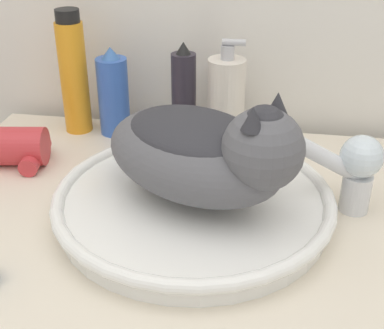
% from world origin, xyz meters
% --- Properties ---
extents(sink_basin, '(0.41, 0.41, 0.04)m').
position_xyz_m(sink_basin, '(-0.02, 0.27, 0.83)').
color(sink_basin, white).
rests_on(sink_basin, vanity_counter).
extents(cat, '(0.33, 0.35, 0.17)m').
position_xyz_m(cat, '(-0.00, 0.26, 0.92)').
color(cat, '#56565B').
rests_on(cat, sink_basin).
extents(faucet, '(0.13, 0.06, 0.12)m').
position_xyz_m(faucet, '(0.21, 0.32, 0.88)').
color(faucet, silver).
rests_on(faucet, vanity_counter).
extents(hairspray_can_black, '(0.05, 0.05, 0.19)m').
position_xyz_m(hairspray_can_black, '(-0.08, 0.53, 0.89)').
color(hairspray_can_black, '#28232D').
rests_on(hairspray_can_black, vanity_counter).
extents(spray_bottle_trigger, '(0.06, 0.06, 0.17)m').
position_xyz_m(spray_bottle_trigger, '(-0.22, 0.53, 0.89)').
color(spray_bottle_trigger, '#335BB7').
rests_on(spray_bottle_trigger, vanity_counter).
extents(shampoo_bottle_tall, '(0.05, 0.05, 0.24)m').
position_xyz_m(shampoo_bottle_tall, '(-0.29, 0.53, 0.92)').
color(shampoo_bottle_tall, orange).
rests_on(shampoo_bottle_tall, vanity_counter).
extents(soap_pump_bottle, '(0.07, 0.07, 0.19)m').
position_xyz_m(soap_pump_bottle, '(-0.00, 0.53, 0.89)').
color(soap_pump_bottle, silver).
rests_on(soap_pump_bottle, vanity_counter).
extents(hair_dryer, '(0.16, 0.10, 0.07)m').
position_xyz_m(hair_dryer, '(-0.36, 0.37, 0.84)').
color(hair_dryer, '#C63338').
rests_on(hair_dryer, vanity_counter).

